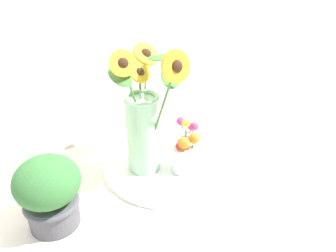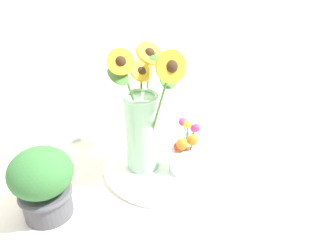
{
  "view_description": "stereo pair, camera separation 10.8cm",
  "coord_description": "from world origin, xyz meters",
  "px_view_note": "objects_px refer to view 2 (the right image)",
  "views": [
    {
      "loc": [
        -0.51,
        -0.67,
        0.69
      ],
      "look_at": [
        0.02,
        0.11,
        0.16
      ],
      "focal_mm": 35.0,
      "sensor_mm": 36.0,
      "label": 1
    },
    {
      "loc": [
        -0.42,
        -0.72,
        0.69
      ],
      "look_at": [
        0.02,
        0.11,
        0.16
      ],
      "focal_mm": 35.0,
      "sensor_mm": 36.0,
      "label": 2
    }
  ],
  "objects_px": {
    "mason_jar_sunflowers": "(143,120)",
    "potted_plant": "(43,182)",
    "serving_tray": "(168,163)",
    "vase_small_center": "(182,156)",
    "vase_bulb_right": "(188,140)"
  },
  "relations": [
    {
      "from": "mason_jar_sunflowers",
      "to": "potted_plant",
      "type": "distance_m",
      "value": 0.35
    },
    {
      "from": "potted_plant",
      "to": "mason_jar_sunflowers",
      "type": "bearing_deg",
      "value": 11.03
    },
    {
      "from": "serving_tray",
      "to": "potted_plant",
      "type": "distance_m",
      "value": 0.43
    },
    {
      "from": "vase_bulb_right",
      "to": "potted_plant",
      "type": "height_order",
      "value": "potted_plant"
    },
    {
      "from": "mason_jar_sunflowers",
      "to": "vase_bulb_right",
      "type": "distance_m",
      "value": 0.21
    },
    {
      "from": "mason_jar_sunflowers",
      "to": "vase_bulb_right",
      "type": "xyz_separation_m",
      "value": [
        0.17,
        -0.0,
        -0.12
      ]
    },
    {
      "from": "serving_tray",
      "to": "vase_small_center",
      "type": "bearing_deg",
      "value": -76.95
    },
    {
      "from": "vase_small_center",
      "to": "potted_plant",
      "type": "bearing_deg",
      "value": 177.11
    },
    {
      "from": "serving_tray",
      "to": "potted_plant",
      "type": "bearing_deg",
      "value": -173.27
    },
    {
      "from": "vase_small_center",
      "to": "vase_bulb_right",
      "type": "relative_size",
      "value": 0.95
    },
    {
      "from": "serving_tray",
      "to": "vase_small_center",
      "type": "distance_m",
      "value": 0.1
    },
    {
      "from": "vase_small_center",
      "to": "vase_bulb_right",
      "type": "xyz_separation_m",
      "value": [
        0.07,
        0.09,
        -0.0
      ]
    },
    {
      "from": "vase_small_center",
      "to": "potted_plant",
      "type": "relative_size",
      "value": 0.63
    },
    {
      "from": "serving_tray",
      "to": "mason_jar_sunflowers",
      "type": "bearing_deg",
      "value": 168.84
    },
    {
      "from": "vase_bulb_right",
      "to": "serving_tray",
      "type": "bearing_deg",
      "value": -170.28
    }
  ]
}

